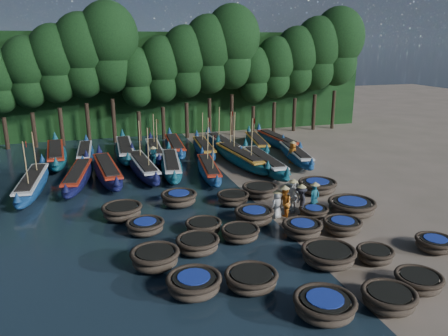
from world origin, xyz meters
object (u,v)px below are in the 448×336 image
object	(u,v)px
coracle_16	(203,227)
fisherman_4	(293,195)
coracle_8	(375,255)
long_boat_0	(32,184)
coracle_5	(194,284)
fisherman_2	(284,203)
long_boat_13	(175,146)
long_boat_6	(240,158)
long_boat_14	(204,148)
long_boat_7	(264,162)
coracle_17	(254,216)
fisherman_3	(301,200)
coracle_10	(155,258)
fisherman_0	(278,203)
coracle_2	(325,306)
long_boat_12	(155,151)
long_boat_2	(107,171)
long_boat_5	(209,169)
coracle_12	(240,233)
coracle_4	(418,281)
long_boat_16	(257,143)
coracle_22	(233,198)
coracle_6	(251,279)
long_boat_4	(171,165)
long_boat_9	(56,155)
long_boat_10	(85,153)
coracle_14	(342,226)
coracle_18	(314,212)
coracle_11	(198,244)
long_boat_17	(277,141)
long_boat_15	(223,144)
fisherman_6	(293,152)
coracle_23	(260,190)
coracle_13	(302,229)
fisherman_5	(154,158)
coracle_21	(179,198)
long_boat_1	(78,177)
coracle_15	(145,226)
coracle_9	(435,244)
long_boat_3	(143,167)
coracle_24	(317,186)
coracle_19	(352,207)
fisherman_1	(314,197)
long_boat_11	(125,150)
coracle_3	(389,299)
coracle_7	(328,255)
coracle_20	(122,211)

from	to	relation	value
coracle_16	fisherman_4	size ratio (longest dim) A/B	1.09
coracle_8	long_boat_0	distance (m)	20.51
coracle_5	fisherman_2	size ratio (longest dim) A/B	1.27
long_boat_13	long_boat_6	bearing A→B (deg)	-49.65
long_boat_14	long_boat_7	bearing A→B (deg)	-58.49
coracle_17	fisherman_3	bearing A→B (deg)	6.58
coracle_10	fisherman_0	size ratio (longest dim) A/B	1.34
coracle_2	long_boat_12	world-z (taller)	long_boat_12
long_boat_2	long_boat_12	distance (m)	6.33
long_boat_5	fisherman_0	bearing A→B (deg)	-72.50
coracle_12	long_boat_12	size ratio (longest dim) A/B	0.23
coracle_4	long_boat_16	distance (m)	23.25
coracle_22	fisherman_2	world-z (taller)	fisherman_2
coracle_6	long_boat_4	size ratio (longest dim) A/B	0.25
long_boat_13	long_boat_9	bearing A→B (deg)	-174.12
coracle_8	long_boat_10	bearing A→B (deg)	118.85
coracle_14	coracle_18	bearing A→B (deg)	101.82
coracle_11	coracle_10	bearing A→B (deg)	-157.29
coracle_18	long_boat_17	bearing A→B (deg)	72.93
long_boat_4	long_boat_10	world-z (taller)	long_boat_4
coracle_6	long_boat_15	bearing A→B (deg)	75.78
fisherman_0	coracle_17	bearing A→B (deg)	-4.04
fisherman_4	fisherman_6	bearing A→B (deg)	142.02
long_boat_16	fisherman_4	distance (m)	14.85
long_boat_16	coracle_23	bearing A→B (deg)	-101.24
coracle_13	fisherman_5	size ratio (longest dim) A/B	1.13
coracle_21	long_boat_1	distance (m)	8.06
coracle_15	long_boat_1	distance (m)	9.58
long_boat_5	long_boat_13	world-z (taller)	long_boat_5
long_boat_16	coracle_6	bearing A→B (deg)	-102.62
coracle_9	long_boat_3	bearing A→B (deg)	125.27
coracle_15	coracle_24	world-z (taller)	coracle_24
coracle_19	fisherman_2	size ratio (longest dim) A/B	1.54
fisherman_1	long_boat_17	bearing A→B (deg)	59.80
coracle_10	long_boat_17	bearing A→B (deg)	53.45
coracle_4	coracle_24	xyz separation A→B (m)	(1.79, 11.05, 0.07)
long_boat_14	fisherman_6	distance (m)	7.54
coracle_6	long_boat_11	distance (m)	21.75
long_boat_13	fisherman_6	bearing A→B (deg)	-32.74
coracle_4	coracle_13	bearing A→B (deg)	110.37
coracle_23	coracle_3	bearing A→B (deg)	-89.80
coracle_17	fisherman_5	xyz separation A→B (m)	(-3.46, 11.58, 0.40)
coracle_24	coracle_10	bearing A→B (deg)	-149.87
long_boat_13	long_boat_17	size ratio (longest dim) A/B	0.98
long_boat_12	long_boat_10	bearing A→B (deg)	172.95
coracle_24	long_boat_5	distance (m)	7.72
long_boat_6	coracle_15	bearing A→B (deg)	-135.71
fisherman_3	fisherman_5	xyz separation A→B (m)	(-6.28, 11.25, -0.02)
coracle_2	long_boat_16	bearing A→B (deg)	74.08
coracle_7	coracle_20	size ratio (longest dim) A/B	1.12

